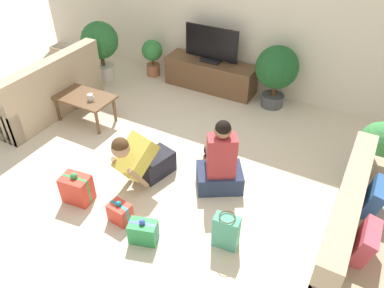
% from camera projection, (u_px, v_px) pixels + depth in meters
% --- Properties ---
extents(ground_plane, '(16.00, 16.00, 0.00)m').
position_uv_depth(ground_plane, '(158.00, 178.00, 4.57)').
color(ground_plane, beige).
extents(wall_back, '(8.40, 0.06, 2.60)m').
position_uv_depth(wall_back, '(247.00, 10.00, 5.62)').
color(wall_back, silver).
rests_on(wall_back, ground_plane).
extents(sofa_left, '(0.91, 1.82, 0.87)m').
position_uv_depth(sofa_left, '(42.00, 91.00, 5.65)').
color(sofa_left, tan).
rests_on(sofa_left, ground_plane).
extents(sofa_right, '(0.91, 1.82, 0.87)m').
position_uv_depth(sofa_right, '(372.00, 244.00, 3.40)').
color(sofa_right, tan).
rests_on(sofa_right, ground_plane).
extents(coffee_table, '(0.86, 0.50, 0.41)m').
position_uv_depth(coffee_table, '(84.00, 99.00, 5.37)').
color(coffee_table, brown).
rests_on(coffee_table, ground_plane).
extents(tv_console, '(1.52, 0.44, 0.48)m').
position_uv_depth(tv_console, '(210.00, 75.00, 6.23)').
color(tv_console, brown).
rests_on(tv_console, ground_plane).
extents(tv, '(0.90, 0.20, 0.57)m').
position_uv_depth(tv, '(211.00, 47.00, 5.93)').
color(tv, black).
rests_on(tv, tv_console).
extents(potted_plant_corner_left, '(0.62, 0.62, 1.00)m').
position_uv_depth(potted_plant_corner_left, '(100.00, 44.00, 6.28)').
color(potted_plant_corner_left, beige).
rests_on(potted_plant_corner_left, ground_plane).
extents(potted_plant_back_left, '(0.36, 0.36, 0.65)m').
position_uv_depth(potted_plant_back_left, '(152.00, 54.00, 6.52)').
color(potted_plant_back_left, '#A36042').
rests_on(potted_plant_back_left, ground_plane).
extents(potted_plant_corner_right, '(0.47, 0.47, 0.82)m').
position_uv_depth(potted_plant_corner_right, '(378.00, 150.00, 4.23)').
color(potted_plant_corner_right, '#4C4C51').
rests_on(potted_plant_corner_right, ground_plane).
extents(potted_plant_back_right, '(0.64, 0.64, 0.97)m').
position_uv_depth(potted_plant_back_right, '(277.00, 70.00, 5.55)').
color(potted_plant_back_right, '#4C4C51').
rests_on(potted_plant_back_right, ground_plane).
extents(person_kneeling, '(0.49, 0.80, 0.78)m').
position_uv_depth(person_kneeling, '(142.00, 159.00, 4.32)').
color(person_kneeling, '#23232D').
rests_on(person_kneeling, ground_plane).
extents(person_sitting, '(0.65, 0.62, 0.96)m').
position_uv_depth(person_sitting, '(220.00, 165.00, 4.24)').
color(person_sitting, '#283351').
rests_on(person_sitting, ground_plane).
extents(dog, '(0.18, 0.47, 0.33)m').
position_uv_depth(dog, '(212.00, 145.00, 4.72)').
color(dog, black).
rests_on(dog, ground_plane).
extents(gift_box_a, '(0.24, 0.19, 0.28)m').
position_uv_depth(gift_box_a, '(120.00, 212.00, 3.96)').
color(gift_box_a, red).
rests_on(gift_box_a, ground_plane).
extents(gift_box_b, '(0.34, 0.26, 0.40)m').
position_uv_depth(gift_box_b, '(77.00, 189.00, 4.17)').
color(gift_box_b, red).
rests_on(gift_box_b, ground_plane).
extents(gift_box_c, '(0.32, 0.25, 0.30)m').
position_uv_depth(gift_box_c, '(143.00, 232.00, 3.75)').
color(gift_box_c, '#2D934C').
rests_on(gift_box_c, ground_plane).
extents(gift_bag_a, '(0.26, 0.18, 0.41)m').
position_uv_depth(gift_bag_a, '(226.00, 231.00, 3.66)').
color(gift_bag_a, '#4CA384').
rests_on(gift_bag_a, ground_plane).
extents(mug, '(0.12, 0.08, 0.09)m').
position_uv_depth(mug, '(91.00, 97.00, 5.22)').
color(mug, silver).
rests_on(mug, coffee_table).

